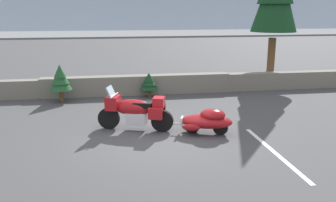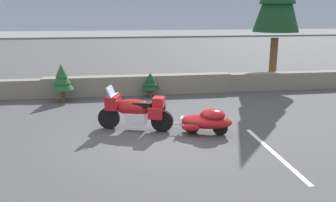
{
  "view_description": "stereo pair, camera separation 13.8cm",
  "coord_description": "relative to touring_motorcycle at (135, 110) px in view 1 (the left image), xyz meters",
  "views": [
    {
      "loc": [
        -1.13,
        -9.39,
        3.52
      ],
      "look_at": [
        0.56,
        0.87,
        0.85
      ],
      "focal_mm": 37.98,
      "sensor_mm": 36.0,
      "label": 1
    },
    {
      "loc": [
        -1.0,
        -9.42,
        3.52
      ],
      "look_at": [
        0.56,
        0.87,
        0.85
      ],
      "focal_mm": 37.98,
      "sensor_mm": 36.0,
      "label": 2
    }
  ],
  "objects": [
    {
      "name": "ground_plane",
      "position": [
        0.45,
        -0.81,
        -0.62
      ],
      "size": [
        80.0,
        80.0,
        0.0
      ],
      "primitive_type": "plane",
      "color": "#424244"
    },
    {
      "name": "stone_guard_wall",
      "position": [
        0.67,
        4.74,
        -0.23
      ],
      "size": [
        24.0,
        0.58,
        0.82
      ],
      "color": "slate",
      "rests_on": "ground"
    },
    {
      "name": "touring_motorcycle",
      "position": [
        0.0,
        0.0,
        0.0
      ],
      "size": [
        2.23,
        1.18,
        1.33
      ],
      "color": "black",
      "rests_on": "ground"
    },
    {
      "name": "car_shaped_trailer",
      "position": [
        2.03,
        -0.68,
        -0.21
      ],
      "size": [
        2.2,
        1.15,
        0.76
      ],
      "color": "black",
      "rests_on": "ground"
    },
    {
      "name": "pine_sapling_near",
      "position": [
        -2.61,
        3.91,
        0.31
      ],
      "size": [
        0.87,
        0.87,
        1.49
      ],
      "color": "brown",
      "rests_on": "ground"
    },
    {
      "name": "pine_sapling_farther",
      "position": [
        0.9,
        4.2,
        0.01
      ],
      "size": [
        0.77,
        0.77,
        1.01
      ],
      "color": "brown",
      "rests_on": "ground"
    },
    {
      "name": "parking_stripe_marker",
      "position": [
        3.38,
        -2.31,
        -0.62
      ],
      "size": [
        0.12,
        3.6,
        0.01
      ],
      "primitive_type": "cube",
      "color": "silver",
      "rests_on": "ground"
    }
  ]
}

